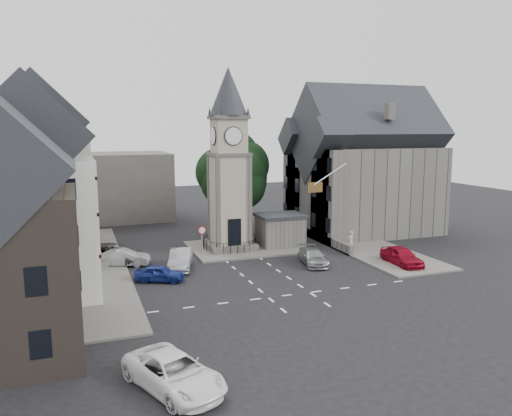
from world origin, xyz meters
name	(u,v)px	position (x,y,z in m)	size (l,w,h in m)	color
ground	(260,273)	(0.00, 0.00, 0.00)	(120.00, 120.00, 0.00)	black
pavement_west	(86,267)	(-12.50, 6.00, 0.07)	(6.00, 30.00, 0.14)	#595651
pavement_east	(345,239)	(12.00, 8.00, 0.07)	(6.00, 26.00, 0.14)	#595651
central_island	(245,247)	(1.50, 8.00, 0.08)	(10.00, 8.00, 0.16)	#595651
road_markings	(289,295)	(0.00, -5.50, 0.01)	(20.00, 8.00, 0.01)	silver
clock_tower	(229,161)	(0.00, 7.99, 8.12)	(4.86, 4.86, 16.25)	#4C4944
stone_shelter	(280,230)	(4.80, 7.50, 1.55)	(4.30, 3.30, 3.08)	#5B5854
town_tree	(233,169)	(2.00, 13.00, 6.97)	(7.20, 7.20, 10.80)	black
warning_sign_post	(202,236)	(-3.20, 5.43, 2.03)	(0.70, 0.19, 2.85)	black
terrace_pink	(46,175)	(-15.50, 16.00, 6.58)	(8.10, 7.60, 12.80)	#DA9A96
terrace_cream	(41,184)	(-15.50, 8.00, 6.58)	(8.10, 7.60, 12.80)	beige
terrace_tudor	(35,203)	(-15.50, 0.00, 6.19)	(8.10, 7.60, 12.00)	silver
backdrop_west	(84,187)	(-12.00, 28.00, 4.00)	(20.00, 10.00, 8.00)	#4C4944
east_building	(362,173)	(15.59, 11.00, 6.26)	(14.40, 11.40, 12.60)	#5B5854
east_boundary_wall	(311,233)	(9.20, 10.00, 0.45)	(0.40, 16.00, 0.90)	#5B5854
flagpole	(330,174)	(8.00, 4.00, 7.00)	(3.68, 0.10, 2.74)	white
car_west_blue	(160,273)	(-7.60, 0.46, 0.61)	(1.44, 3.57, 1.22)	navy
car_west_silver	(123,258)	(-9.67, 5.63, 0.69)	(1.46, 4.19, 1.38)	#979B9E
car_west_grey	(113,253)	(-10.37, 6.98, 0.77)	(2.55, 5.54, 1.54)	#313234
car_island_silver	(181,259)	(-5.50, 3.27, 0.76)	(1.61, 4.62, 1.52)	#95969D
car_island_east	(313,257)	(4.88, 0.85, 0.62)	(1.75, 4.31, 1.25)	gray
car_east_red	(402,256)	(11.50, -1.90, 0.76)	(1.79, 4.45, 1.51)	maroon
van_sw_white	(174,373)	(-9.50, -14.89, 0.74)	(2.44, 5.30, 1.47)	white
pedestrian	(351,241)	(9.94, 3.44, 0.95)	(0.69, 0.45, 1.89)	#B3AF94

